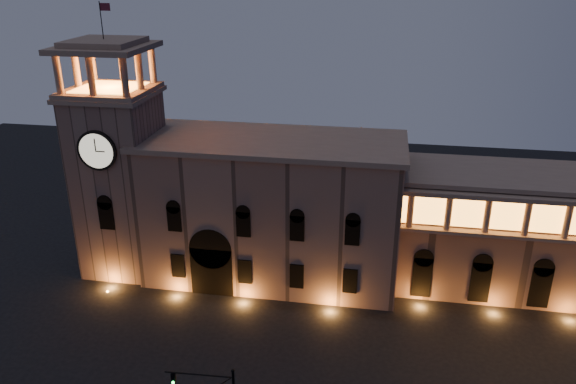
{
  "coord_description": "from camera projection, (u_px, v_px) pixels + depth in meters",
  "views": [
    {
      "loc": [
        10.27,
        -38.2,
        36.42
      ],
      "look_at": [
        1.0,
        16.0,
        13.69
      ],
      "focal_mm": 35.0,
      "sensor_mm": 36.0,
      "label": 1
    }
  ],
  "objects": [
    {
      "name": "colonnade_wing",
      "position": [
        566.0,
        235.0,
        64.31
      ],
      "size": [
        40.6,
        11.5,
        14.5
      ],
      "color": "#805F52",
      "rests_on": "ground"
    },
    {
      "name": "government_building",
      "position": [
        271.0,
        210.0,
        67.26
      ],
      "size": [
        30.8,
        12.8,
        17.6
      ],
      "color": "#856457",
      "rests_on": "ground"
    },
    {
      "name": "clock_tower",
      "position": [
        120.0,
        174.0,
        67.84
      ],
      "size": [
        9.8,
        9.8,
        32.4
      ],
      "color": "#856457",
      "rests_on": "ground"
    }
  ]
}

